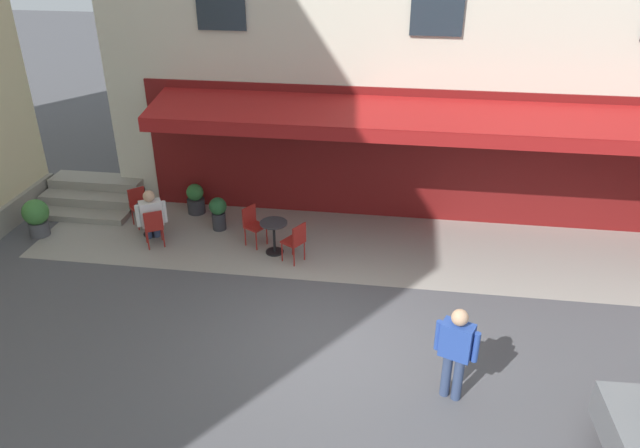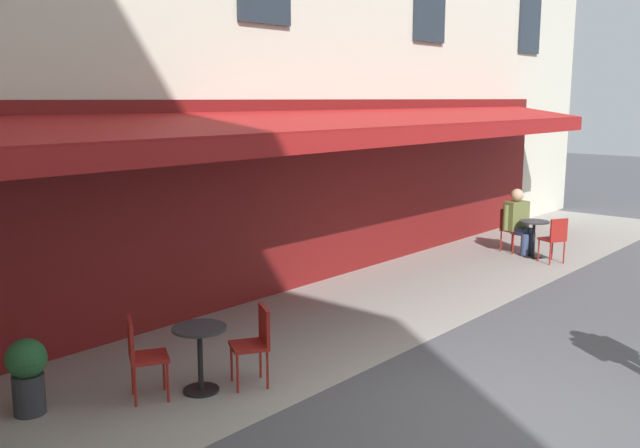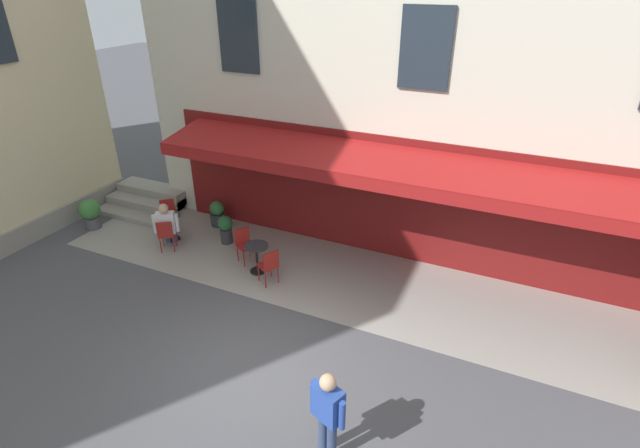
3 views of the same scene
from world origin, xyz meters
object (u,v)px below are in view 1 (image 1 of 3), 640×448
object	(u,v)px
walking_pedestrian_in_blue	(456,348)
potted_plant_entrance_left	(196,199)
cafe_table_streetside	(150,215)
cafe_chair_red_under_awning	(139,204)
cafe_chair_red_by_window	(296,239)
cafe_chair_red_kerbside	(154,225)
potted_plant_entrance_right	(36,216)
seated_patron_in_white	(151,215)
cafe_table_near_entrance	(274,233)
cafe_chair_red_back_row	(253,222)
potted_plant_mid_terrace	(218,212)

from	to	relation	value
walking_pedestrian_in_blue	potted_plant_entrance_left	xyz separation A→B (m)	(5.97, -5.61, -0.58)
cafe_table_streetside	potted_plant_entrance_left	bearing A→B (deg)	-118.41
cafe_chair_red_under_awning	cafe_chair_red_by_window	bearing A→B (deg)	163.39
cafe_chair_red_by_window	cafe_chair_red_kerbside	distance (m)	3.24
cafe_table_streetside	potted_plant_entrance_right	distance (m)	2.59
walking_pedestrian_in_blue	potted_plant_entrance_left	size ratio (longest dim) A/B	2.13
seated_patron_in_white	potted_plant_entrance_right	world-z (taller)	seated_patron_in_white
cafe_chair_red_under_awning	walking_pedestrian_in_blue	world-z (taller)	walking_pedestrian_in_blue
cafe_table_streetside	cafe_chair_red_kerbside	world-z (taller)	cafe_chair_red_kerbside
cafe_table_near_entrance	potted_plant_entrance_left	world-z (taller)	potted_plant_entrance_left
cafe_chair_red_kerbside	seated_patron_in_white	bearing A→B (deg)	-59.48
cafe_table_streetside	walking_pedestrian_in_blue	distance (m)	7.97
cafe_chair_red_back_row	potted_plant_entrance_right	size ratio (longest dim) A/B	1.02
potted_plant_mid_terrace	cafe_table_streetside	bearing A→B (deg)	17.87
cafe_chair_red_kerbside	potted_plant_mid_terrace	xyz separation A→B (m)	(-1.16, -1.02, -0.10)
cafe_table_streetside	cafe_chair_red_by_window	bearing A→B (deg)	168.27
cafe_table_near_entrance	cafe_chair_red_kerbside	xyz separation A→B (m)	(2.69, 0.13, 0.06)
cafe_table_streetside	potted_plant_entrance_right	size ratio (longest dim) A/B	0.84
cafe_chair_red_by_window	cafe_table_streetside	xyz separation A→B (m)	(3.55, -0.74, -0.06)
cafe_table_streetside	cafe_chair_red_under_awning	xyz separation A→B (m)	(0.44, -0.45, 0.06)
seated_patron_in_white	cafe_chair_red_back_row	bearing A→B (deg)	-173.54
cafe_table_streetside	cafe_chair_red_kerbside	bearing A→B (deg)	120.52
cafe_chair_red_back_row	walking_pedestrian_in_blue	distance (m)	5.99
cafe_table_streetside	walking_pedestrian_in_blue	xyz separation A→B (m)	(-6.64, 4.37, 0.46)
cafe_table_streetside	seated_patron_in_white	bearing A→B (deg)	120.52
potted_plant_entrance_left	cafe_chair_red_back_row	bearing A→B (deg)	143.07
walking_pedestrian_in_blue	potted_plant_entrance_right	bearing A→B (deg)	-23.32
cafe_chair_red_under_awning	walking_pedestrian_in_blue	xyz separation A→B (m)	(-7.08, 4.83, 0.41)
cafe_table_near_entrance	potted_plant_entrance_left	distance (m)	2.87
cafe_table_streetside	cafe_chair_red_back_row	bearing A→B (deg)	177.58
walking_pedestrian_in_blue	potted_plant_entrance_left	distance (m)	8.22
cafe_chair_red_under_awning	walking_pedestrian_in_blue	bearing A→B (deg)	145.73
cafe_chair_red_by_window	cafe_chair_red_back_row	xyz separation A→B (m)	(1.09, -0.63, 0.00)
potted_plant_mid_terrace	cafe_chair_red_by_window	bearing A→B (deg)	149.52
walking_pedestrian_in_blue	potted_plant_entrance_right	world-z (taller)	walking_pedestrian_in_blue
cafe_chair_red_back_row	potted_plant_entrance_left	distance (m)	2.24
cafe_table_streetside	cafe_chair_red_under_awning	size ratio (longest dim) A/B	0.82
cafe_chair_red_by_window	seated_patron_in_white	xyz separation A→B (m)	(3.34, -0.38, 0.16)
cafe_table_near_entrance	potted_plant_entrance_right	bearing A→B (deg)	-0.10
cafe_chair_red_by_window	cafe_table_streetside	bearing A→B (deg)	-11.73
potted_plant_entrance_right	potted_plant_mid_terrace	distance (m)	4.14
cafe_table_near_entrance	cafe_chair_red_by_window	distance (m)	0.63
cafe_chair_red_by_window	seated_patron_in_white	world-z (taller)	seated_patron_in_white
cafe_table_streetside	cafe_chair_red_kerbside	distance (m)	0.63
cafe_chair_red_by_window	potted_plant_entrance_left	size ratio (longest dim) A/B	1.19
walking_pedestrian_in_blue	cafe_chair_red_by_window	bearing A→B (deg)	-49.64
walking_pedestrian_in_blue	cafe_table_streetside	bearing A→B (deg)	-33.35
cafe_table_streetside	potted_plant_entrance_right	bearing A→B (deg)	9.00
cafe_table_near_entrance	cafe_chair_red_by_window	xyz separation A→B (m)	(-0.54, 0.32, 0.06)
cafe_table_near_entrance	cafe_chair_red_under_awning	xyz separation A→B (m)	(3.45, -0.87, 0.06)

